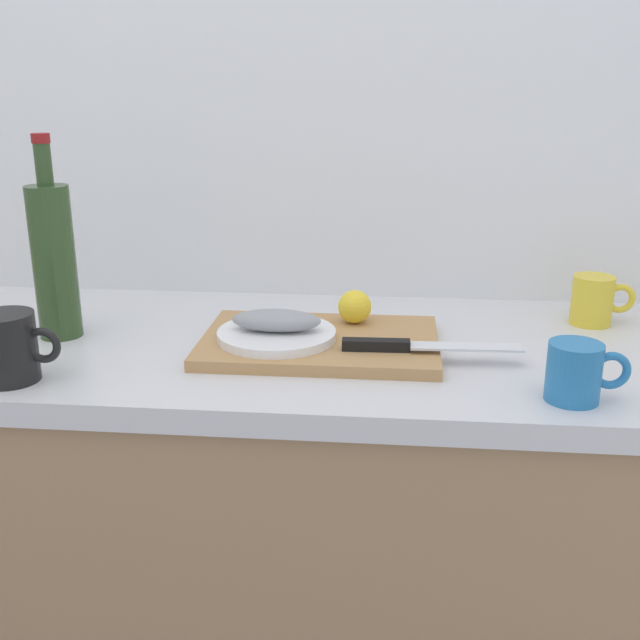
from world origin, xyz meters
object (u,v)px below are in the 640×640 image
object	(u,v)px
coffee_mug_1	(8,347)
cutting_board	(320,342)
white_plate	(277,335)
coffee_mug_0	(594,300)
fish_fillet	(276,320)
lemon_0	(355,307)
chef_knife	(409,346)
wine_bottle	(54,258)
coffee_mug_2	(576,372)

from	to	relation	value
coffee_mug_1	cutting_board	bearing A→B (deg)	22.85
white_plate	coffee_mug_0	bearing A→B (deg)	19.42
fish_fillet	coffee_mug_1	xyz separation A→B (m)	(-0.38, -0.17, 0.00)
lemon_0	chef_knife	bearing A→B (deg)	-55.64
lemon_0	wine_bottle	xyz separation A→B (m)	(-0.52, -0.06, 0.09)
lemon_0	coffee_mug_0	bearing A→B (deg)	12.55
fish_fillet	wine_bottle	distance (m)	0.41
chef_knife	coffee_mug_1	size ratio (longest dim) A/B	2.24
cutting_board	coffee_mug_0	xyz separation A→B (m)	(0.50, 0.18, 0.04)
white_plate	wine_bottle	xyz separation A→B (m)	(-0.40, 0.04, 0.11)
chef_knife	coffee_mug_2	xyz separation A→B (m)	(0.23, -0.13, 0.01)
fish_fillet	chef_knife	distance (m)	0.23
cutting_board	wine_bottle	distance (m)	0.49
fish_fillet	coffee_mug_0	xyz separation A→B (m)	(0.57, 0.20, -0.01)
lemon_0	white_plate	bearing A→B (deg)	-141.14
coffee_mug_1	wine_bottle	bearing A→B (deg)	93.65
lemon_0	coffee_mug_2	xyz separation A→B (m)	(0.33, -0.27, -0.01)
cutting_board	lemon_0	world-z (taller)	lemon_0
cutting_board	wine_bottle	world-z (taller)	wine_bottle
white_plate	coffee_mug_1	bearing A→B (deg)	-155.64
lemon_0	wine_bottle	size ratio (longest dim) A/B	0.17
white_plate	chef_knife	size ratio (longest dim) A/B	0.69
white_plate	chef_knife	xyz separation A→B (m)	(0.22, -0.04, 0.00)
wine_bottle	coffee_mug_1	xyz separation A→B (m)	(0.01, -0.21, -0.09)
fish_fillet	coffee_mug_0	distance (m)	0.60
coffee_mug_0	coffee_mug_1	size ratio (longest dim) A/B	0.89
chef_knife	coffee_mug_2	size ratio (longest dim) A/B	2.48
cutting_board	coffee_mug_1	xyz separation A→B (m)	(-0.45, -0.19, 0.04)
cutting_board	white_plate	bearing A→B (deg)	-165.74
cutting_board	fish_fillet	world-z (taller)	fish_fillet
coffee_mug_2	chef_knife	bearing A→B (deg)	151.23
fish_fillet	coffee_mug_2	distance (m)	0.48
coffee_mug_0	cutting_board	bearing A→B (deg)	-159.86
coffee_mug_0	coffee_mug_1	xyz separation A→B (m)	(-0.95, -0.37, 0.01)
white_plate	coffee_mug_0	xyz separation A→B (m)	(0.57, 0.20, 0.02)
wine_bottle	coffee_mug_0	world-z (taller)	wine_bottle
chef_knife	wine_bottle	world-z (taller)	wine_bottle
white_plate	coffee_mug_0	world-z (taller)	coffee_mug_0
lemon_0	coffee_mug_1	world-z (taller)	coffee_mug_1
cutting_board	coffee_mug_1	distance (m)	0.49
cutting_board	white_plate	xyz separation A→B (m)	(-0.07, -0.02, 0.02)
lemon_0	coffee_mug_0	size ratio (longest dim) A/B	0.52
cutting_board	coffee_mug_0	size ratio (longest dim) A/B	3.45
lemon_0	coffee_mug_1	distance (m)	0.58
cutting_board	coffee_mug_1	size ratio (longest dim) A/B	3.09
wine_bottle	coffee_mug_2	xyz separation A→B (m)	(0.85, -0.20, -0.10)
chef_knife	coffee_mug_1	world-z (taller)	coffee_mug_1
white_plate	coffee_mug_0	size ratio (longest dim) A/B	1.73
white_plate	fish_fillet	xyz separation A→B (m)	(0.00, 0.00, 0.03)
white_plate	chef_knife	bearing A→B (deg)	-9.62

